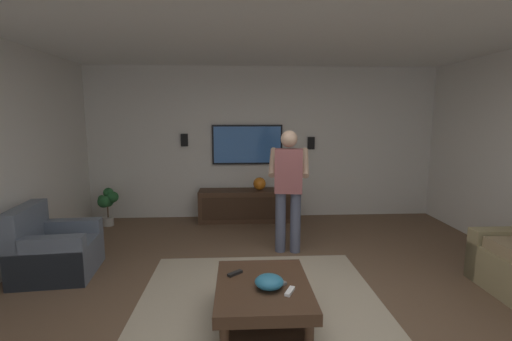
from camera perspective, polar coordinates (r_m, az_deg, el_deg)
name	(u,v)px	position (r m, az deg, el deg)	size (l,w,h in m)	color
ground_plane	(289,314)	(3.55, 5.39, -22.14)	(7.93, 7.93, 0.00)	brown
wall_back_tv	(263,143)	(6.40, 1.17, 4.45)	(0.10, 6.39, 2.69)	silver
ceiling_slab	(294,1)	(3.18, 6.16, 25.51)	(6.81, 6.39, 0.10)	white
area_rug	(261,313)	(3.54, 0.86, -22.06)	(2.64, 2.39, 0.01)	tan
armchair	(54,251)	(4.77, -29.82, -11.28)	(0.87, 0.88, 0.82)	slate
coffee_table	(263,295)	(3.22, 1.13, -19.45)	(1.00, 0.80, 0.40)	#422B1C
media_console	(248,205)	(6.23, -1.31, -5.65)	(0.45, 1.70, 0.55)	#422B1C
tv	(247,145)	(6.29, -1.42, 4.20)	(0.05, 1.25, 0.70)	black
person_standing	(288,184)	(4.70, 5.26, -2.16)	(0.59, 0.60, 1.64)	#4C5166
potted_plant_short	(108,202)	(6.42, -22.83, -4.68)	(0.35, 0.31, 0.64)	#B7B2A8
bowl	(269,282)	(3.08, 2.15, -17.52)	(0.24, 0.24, 0.11)	teal
remote_white	(290,291)	(3.04, 5.48, -18.84)	(0.15, 0.04, 0.02)	white
remote_black	(235,273)	(3.33, -3.42, -16.24)	(0.15, 0.04, 0.02)	black
remote_grey	(279,281)	(3.19, 3.72, -17.38)	(0.15, 0.04, 0.02)	slate
vase_round	(260,184)	(6.16, 0.57, -2.13)	(0.22, 0.22, 0.22)	orange
wall_speaker_left	(311,143)	(6.44, 8.89, 4.39)	(0.06, 0.12, 0.22)	black
wall_speaker_right	(184,140)	(6.37, -11.49, 4.84)	(0.06, 0.12, 0.22)	black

